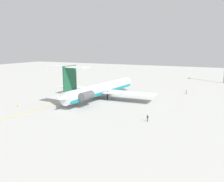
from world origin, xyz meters
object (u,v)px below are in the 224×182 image
ground_crew_near_nose (74,85)px  safety_cone_nose (99,86)px  main_jetliner (99,89)px  ground_crew_portside (148,117)px  ground_crew_near_tail (186,91)px  safety_cone_wingtip (18,106)px

ground_crew_near_nose → safety_cone_nose: bearing=91.4°
main_jetliner → safety_cone_nose: bearing=33.6°
ground_crew_portside → ground_crew_near_nose: bearing=24.6°
ground_crew_near_nose → ground_crew_near_tail: size_ratio=0.96×
ground_crew_near_nose → safety_cone_wingtip: bearing=-37.8°
ground_crew_portside → safety_cone_wingtip: 38.82m
safety_cone_nose → ground_crew_near_nose: bearing=-44.4°
ground_crew_portside → main_jetliner: bearing=24.1°
ground_crew_near_tail → safety_cone_nose: ground_crew_near_tail is taller
ground_crew_near_tail → safety_cone_wingtip: size_ratio=3.21×
ground_crew_near_nose → ground_crew_near_tail: bearing=54.3°
ground_crew_near_nose → ground_crew_portside: size_ratio=1.01×
safety_cone_wingtip → ground_crew_near_tail: bearing=135.0°
safety_cone_nose → ground_crew_near_tail: bearing=88.3°
ground_crew_near_tail → ground_crew_portside: bearing=-20.9°
main_jetliner → safety_cone_nose: main_jetliner is taller
main_jetliner → safety_cone_wingtip: bearing=144.0°
safety_cone_nose → ground_crew_portside: bearing=41.5°
safety_cone_wingtip → ground_crew_near_nose: bearing=-173.5°
ground_crew_near_tail → safety_cone_wingtip: bearing=-62.1°
ground_crew_near_tail → safety_cone_wingtip: (41.23, -41.30, -0.84)m
safety_cone_nose → safety_cone_wingtip: (42.32, -3.84, 0.00)m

